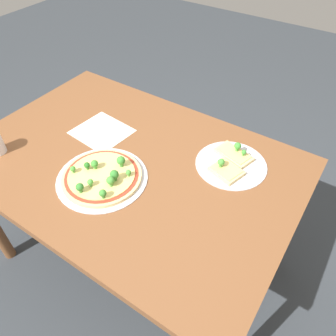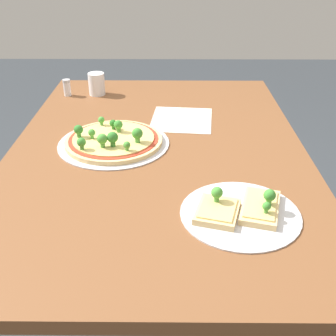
{
  "view_description": "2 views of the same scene",
  "coord_description": "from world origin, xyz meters",
  "px_view_note": "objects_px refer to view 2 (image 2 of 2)",
  "views": [
    {
      "loc": [
        -0.7,
        0.75,
        1.71
      ],
      "look_at": [
        -0.17,
        -0.04,
        0.79
      ],
      "focal_mm": 35.0,
      "sensor_mm": 36.0,
      "label": 1
    },
    {
      "loc": [
        -1.22,
        -0.04,
        1.37
      ],
      "look_at": [
        -0.17,
        -0.04,
        0.79
      ],
      "focal_mm": 45.0,
      "sensor_mm": 36.0,
      "label": 2
    }
  ],
  "objects_px": {
    "condiment_shaker": "(67,88)",
    "pizza_tray_slice": "(241,210)",
    "dining_table": "(158,170)",
    "drinking_cup": "(97,84)",
    "pizza_tray_whole": "(113,140)"
  },
  "relations": [
    {
      "from": "dining_table",
      "to": "drinking_cup",
      "type": "bearing_deg",
      "value": 28.39
    },
    {
      "from": "dining_table",
      "to": "pizza_tray_whole",
      "type": "xyz_separation_m",
      "value": [
        0.02,
        0.14,
        0.1
      ]
    },
    {
      "from": "dining_table",
      "to": "pizza_tray_slice",
      "type": "relative_size",
      "value": 4.74
    },
    {
      "from": "pizza_tray_whole",
      "to": "drinking_cup",
      "type": "relative_size",
      "value": 3.93
    },
    {
      "from": "condiment_shaker",
      "to": "pizza_tray_slice",
      "type": "bearing_deg",
      "value": -144.48
    },
    {
      "from": "condiment_shaker",
      "to": "drinking_cup",
      "type": "bearing_deg",
      "value": -82.83
    },
    {
      "from": "pizza_tray_slice",
      "to": "drinking_cup",
      "type": "height_order",
      "value": "drinking_cup"
    },
    {
      "from": "dining_table",
      "to": "pizza_tray_slice",
      "type": "height_order",
      "value": "pizza_tray_slice"
    },
    {
      "from": "pizza_tray_slice",
      "to": "drinking_cup",
      "type": "distance_m",
      "value": 1.0
    },
    {
      "from": "pizza_tray_whole",
      "to": "condiment_shaker",
      "type": "distance_m",
      "value": 0.53
    },
    {
      "from": "drinking_cup",
      "to": "pizza_tray_slice",
      "type": "bearing_deg",
      "value": -150.77
    },
    {
      "from": "dining_table",
      "to": "pizza_tray_slice",
      "type": "distance_m",
      "value": 0.44
    },
    {
      "from": "pizza_tray_slice",
      "to": "pizza_tray_whole",
      "type": "bearing_deg",
      "value": 43.01
    },
    {
      "from": "pizza_tray_slice",
      "to": "condiment_shaker",
      "type": "distance_m",
      "value": 1.05
    },
    {
      "from": "dining_table",
      "to": "pizza_tray_whole",
      "type": "bearing_deg",
      "value": 82.81
    }
  ]
}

